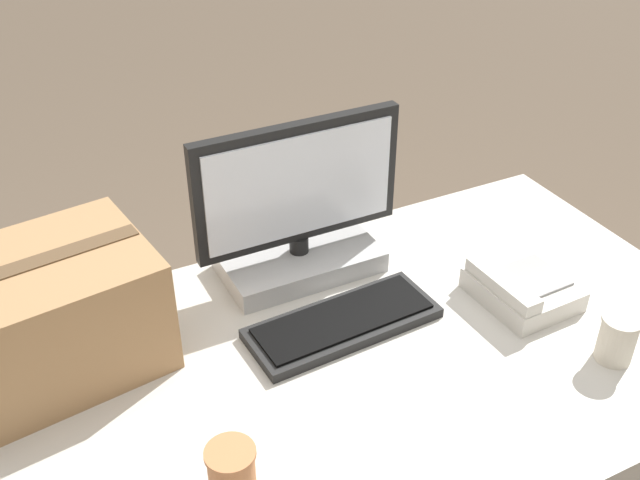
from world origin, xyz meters
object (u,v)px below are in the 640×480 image
(keyboard, at_px, (343,322))
(desk_phone, at_px, (521,289))
(paper_cup_left, at_px, (232,473))
(paper_cup_right, at_px, (617,338))
(cardboard_box, at_px, (49,315))
(monitor, at_px, (299,220))

(keyboard, height_order, desk_phone, desk_phone)
(paper_cup_left, distance_m, paper_cup_right, 0.79)
(paper_cup_left, height_order, cardboard_box, cardboard_box)
(cardboard_box, bearing_deg, paper_cup_right, -26.01)
(paper_cup_right, bearing_deg, desk_phone, 100.89)
(keyboard, bearing_deg, paper_cup_right, -39.79)
(paper_cup_left, bearing_deg, desk_phone, 14.60)
(desk_phone, xyz_separation_m, paper_cup_right, (0.04, -0.23, 0.02))
(keyboard, xyz_separation_m, paper_cup_left, (-0.36, -0.29, 0.04))
(desk_phone, bearing_deg, cardboard_box, 163.05)
(desk_phone, distance_m, cardboard_box, 0.98)
(cardboard_box, bearing_deg, monitor, 7.55)
(keyboard, height_order, paper_cup_left, paper_cup_left)
(paper_cup_left, distance_m, cardboard_box, 0.49)
(monitor, distance_m, desk_phone, 0.51)
(paper_cup_right, distance_m, cardboard_box, 1.10)
(paper_cup_left, relative_size, paper_cup_right, 1.01)
(desk_phone, xyz_separation_m, paper_cup_left, (-0.75, -0.19, 0.02))
(paper_cup_left, bearing_deg, paper_cup_right, -2.59)
(paper_cup_left, bearing_deg, monitor, 54.77)
(paper_cup_right, height_order, cardboard_box, cardboard_box)
(monitor, relative_size, cardboard_box, 1.11)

